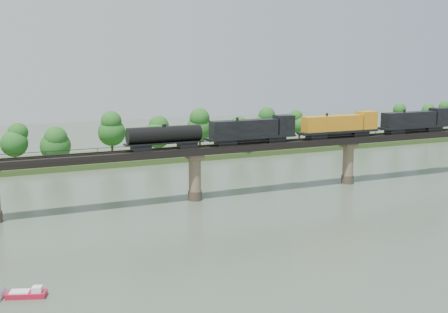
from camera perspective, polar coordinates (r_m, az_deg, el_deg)
name	(u,v)px	position (r m, az deg, el deg)	size (l,w,h in m)	color
ground	(262,240)	(94.67, 3.89, -8.46)	(400.00, 400.00, 0.00)	#384536
far_bank	(127,157)	(171.89, -9.80, -0.06)	(300.00, 24.00, 1.60)	#2D451B
bridge	(195,175)	(119.59, -2.98, -1.90)	(236.00, 30.00, 11.50)	#473A2D
bridge_superstructure	(195,146)	(118.49, -3.01, 1.10)	(220.00, 4.90, 0.75)	black
far_treeline	(103,134)	(164.50, -12.24, 2.26)	(289.06, 17.54, 13.60)	#382619
freight_train	(311,127)	(131.66, 8.86, 2.97)	(85.71, 3.34, 5.90)	black
motorboat	(27,294)	(76.96, -19.39, -13.00)	(5.20, 3.36, 1.37)	#A6132A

